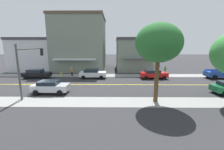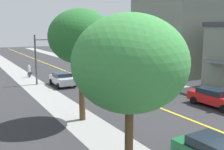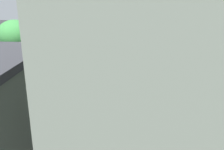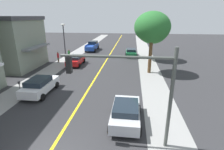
% 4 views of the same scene
% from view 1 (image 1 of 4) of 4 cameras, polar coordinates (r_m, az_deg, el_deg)
% --- Properties ---
extents(ground_plane, '(140.00, 140.00, 0.00)m').
position_cam_1_polar(ground_plane, '(25.13, -26.39, -3.11)').
color(ground_plane, '#2D2D30').
extents(sidewalk_left, '(2.82, 126.00, 0.01)m').
position_cam_1_polar(sidewalk_left, '(31.20, -20.79, -0.07)').
color(sidewalk_left, gray).
rests_on(sidewalk_left, ground).
extents(sidewalk_right, '(2.82, 126.00, 0.01)m').
position_cam_1_polar(sidewalk_right, '(19.55, -35.43, -7.88)').
color(sidewalk_right, gray).
rests_on(sidewalk_right, ground).
extents(road_centerline_stripe, '(0.20, 126.00, 0.00)m').
position_cam_1_polar(road_centerline_stripe, '(25.13, -26.39, -3.11)').
color(road_centerline_stripe, yellow).
rests_on(road_centerline_stripe, ground).
extents(pale_office_building, '(11.50, 10.94, 7.11)m').
position_cam_1_polar(pale_office_building, '(40.28, -24.04, 7.19)').
color(pale_office_building, silver).
rests_on(pale_office_building, ground).
extents(corner_shop_building, '(13.36, 11.08, 11.90)m').
position_cam_1_polar(corner_shop_building, '(37.38, -11.37, 11.36)').
color(corner_shop_building, gray).
rests_on(corner_shop_building, ground).
extents(tan_rowhouse, '(12.46, 7.70, 7.13)m').
position_cam_1_polar(tan_rowhouse, '(36.92, 7.63, 7.79)').
color(tan_rowhouse, gray).
rests_on(tan_rowhouse, ground).
extents(street_tree_left_near, '(4.42, 4.42, 7.74)m').
position_cam_1_polar(street_tree_left_near, '(15.60, 16.77, 11.18)').
color(street_tree_left_near, brown).
rests_on(street_tree_left_near, ground).
extents(fire_hydrant, '(0.44, 0.24, 0.85)m').
position_cam_1_polar(fire_hydrant, '(29.56, -18.16, 0.33)').
color(fire_hydrant, yellow).
rests_on(fire_hydrant, ground).
extents(parking_meter, '(0.12, 0.18, 1.30)m').
position_cam_1_polar(parking_meter, '(28.55, -7.50, 1.33)').
color(parking_meter, '#4C4C51').
rests_on(parking_meter, ground).
extents(traffic_light_mast, '(5.91, 0.32, 5.75)m').
position_cam_1_polar(traffic_light_mast, '(19.75, -28.43, 4.56)').
color(traffic_light_mast, '#474C47').
rests_on(traffic_light_mast, ground).
extents(street_lamp, '(0.70, 0.36, 6.04)m').
position_cam_1_polar(street_lamp, '(29.06, 16.66, 6.90)').
color(street_lamp, '#38383D').
rests_on(street_lamp, ground).
extents(red_sedan_left_curb, '(2.13, 4.53, 1.47)m').
position_cam_1_polar(red_sedan_left_curb, '(27.17, 15.01, 0.38)').
color(red_sedan_left_curb, red).
rests_on(red_sedan_left_curb, ground).
extents(black_sedan_left_curb, '(2.06, 4.58, 1.54)m').
position_cam_1_polar(black_sedan_left_curb, '(29.54, -26.04, 0.50)').
color(black_sedan_left_curb, black).
rests_on(black_sedan_left_curb, ground).
extents(white_sedan_left_curb, '(2.15, 4.49, 1.55)m').
position_cam_1_polar(white_sedan_left_curb, '(26.73, -7.13, 0.58)').
color(white_sedan_left_curb, silver).
rests_on(white_sedan_left_curb, ground).
extents(silver_sedan_right_curb, '(2.16, 4.17, 1.49)m').
position_cam_1_polar(silver_sedan_right_curb, '(19.77, -21.72, -3.99)').
color(silver_sedan_right_curb, '#B7BABF').
rests_on(silver_sedan_right_curb, ground).
extents(blue_pickup_truck, '(2.25, 5.83, 1.91)m').
position_cam_1_polar(blue_pickup_truck, '(32.43, 35.99, 0.60)').
color(blue_pickup_truck, '#1E429E').
rests_on(blue_pickup_truck, ground).
extents(pedestrian_green_shirt, '(0.34, 0.34, 1.86)m').
position_cam_1_polar(pedestrian_green_shirt, '(29.74, 18.98, 1.46)').
color(pedestrian_green_shirt, black).
rests_on(pedestrian_green_shirt, ground).
extents(pedestrian_red_shirt, '(0.31, 0.31, 1.70)m').
position_cam_1_polar(pedestrian_red_shirt, '(30.60, 15.69, 1.76)').
color(pedestrian_red_shirt, brown).
rests_on(pedestrian_red_shirt, ground).
extents(pedestrian_orange_shirt, '(0.32, 0.32, 1.72)m').
position_cam_1_polar(pedestrian_orange_shirt, '(29.22, -14.57, 1.40)').
color(pedestrian_orange_shirt, black).
rests_on(pedestrian_orange_shirt, ground).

